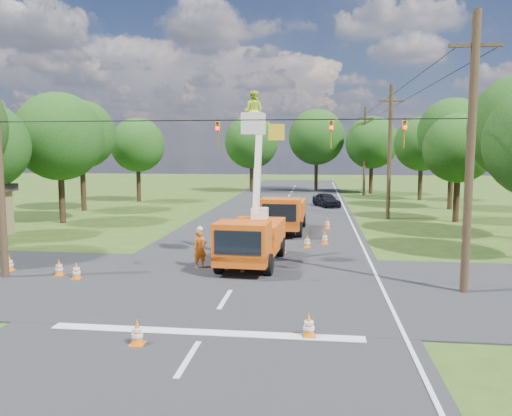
# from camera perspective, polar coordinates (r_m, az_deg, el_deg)

# --- Properties ---
(ground) EXTENTS (140.00, 140.00, 0.00)m
(ground) POSITION_cam_1_polar(r_m,az_deg,el_deg) (37.05, 2.09, -1.42)
(ground) COLOR #284916
(ground) RESTS_ON ground
(road_main) EXTENTS (12.00, 100.00, 0.06)m
(road_main) POSITION_cam_1_polar(r_m,az_deg,el_deg) (37.05, 2.09, -1.42)
(road_main) COLOR black
(road_main) RESTS_ON ground
(road_cross) EXTENTS (56.00, 10.00, 0.07)m
(road_cross) POSITION_cam_1_polar(r_m,az_deg,el_deg) (19.52, -2.47, -8.79)
(road_cross) COLOR black
(road_cross) RESTS_ON ground
(stop_bar) EXTENTS (9.00, 0.45, 0.02)m
(stop_bar) POSITION_cam_1_polar(r_m,az_deg,el_deg) (14.66, -5.91, -14.14)
(stop_bar) COLOR silver
(stop_bar) RESTS_ON ground
(edge_line) EXTENTS (0.12, 90.00, 0.02)m
(edge_line) POSITION_cam_1_polar(r_m,az_deg,el_deg) (37.01, 10.77, -1.54)
(edge_line) COLOR silver
(edge_line) RESTS_ON ground
(bucket_truck) EXTENTS (2.72, 6.16, 7.83)m
(bucket_truck) POSITION_cam_1_polar(r_m,az_deg,el_deg) (22.46, -0.51, -2.36)
(bucket_truck) COLOR #E0590F
(bucket_truck) RESTS_ON ground
(second_truck) EXTENTS (2.66, 6.35, 2.35)m
(second_truck) POSITION_cam_1_polar(r_m,az_deg,el_deg) (31.53, 3.19, -0.60)
(second_truck) COLOR #E0590F
(second_truck) RESTS_ON ground
(ground_worker) EXTENTS (0.75, 0.72, 1.73)m
(ground_worker) POSITION_cam_1_polar(r_m,az_deg,el_deg) (22.13, -6.40, -4.68)
(ground_worker) COLOR orange
(ground_worker) RESTS_ON ground
(distant_car) EXTENTS (2.90, 4.10, 1.30)m
(distant_car) POSITION_cam_1_polar(r_m,az_deg,el_deg) (46.21, 8.05, 0.93)
(distant_car) COLOR black
(distant_car) RESTS_ON ground
(traffic_cone_0) EXTENTS (0.38, 0.38, 0.71)m
(traffic_cone_0) POSITION_cam_1_polar(r_m,az_deg,el_deg) (14.05, -13.42, -13.68)
(traffic_cone_0) COLOR orange
(traffic_cone_0) RESTS_ON ground
(traffic_cone_1) EXTENTS (0.38, 0.38, 0.71)m
(traffic_cone_1) POSITION_cam_1_polar(r_m,az_deg,el_deg) (14.27, 6.06, -13.21)
(traffic_cone_1) COLOR orange
(traffic_cone_1) RESTS_ON ground
(traffic_cone_2) EXTENTS (0.38, 0.38, 0.71)m
(traffic_cone_2) POSITION_cam_1_polar(r_m,az_deg,el_deg) (25.17, 3.03, -4.44)
(traffic_cone_2) COLOR orange
(traffic_cone_2) RESTS_ON ground
(traffic_cone_3) EXTENTS (0.38, 0.38, 0.71)m
(traffic_cone_3) POSITION_cam_1_polar(r_m,az_deg,el_deg) (26.69, 5.88, -3.83)
(traffic_cone_3) COLOR orange
(traffic_cone_3) RESTS_ON ground
(traffic_cone_4) EXTENTS (0.38, 0.38, 0.71)m
(traffic_cone_4) POSITION_cam_1_polar(r_m,az_deg,el_deg) (21.47, -19.83, -6.77)
(traffic_cone_4) COLOR orange
(traffic_cone_4) RESTS_ON ground
(traffic_cone_5) EXTENTS (0.38, 0.38, 0.71)m
(traffic_cone_5) POSITION_cam_1_polar(r_m,az_deg,el_deg) (22.31, -21.59, -6.35)
(traffic_cone_5) COLOR orange
(traffic_cone_5) RESTS_ON ground
(traffic_cone_6) EXTENTS (0.38, 0.38, 0.71)m
(traffic_cone_6) POSITION_cam_1_polar(r_m,az_deg,el_deg) (23.99, -26.35, -5.69)
(traffic_cone_6) COLOR orange
(traffic_cone_6) RESTS_ON ground
(traffic_cone_7) EXTENTS (0.38, 0.38, 0.71)m
(traffic_cone_7) POSITION_cam_1_polar(r_m,az_deg,el_deg) (33.26, 8.17, -1.78)
(traffic_cone_7) COLOR orange
(traffic_cone_7) RESTS_ON ground
(traffic_cone_8) EXTENTS (0.38, 0.38, 0.71)m
(traffic_cone_8) POSITION_cam_1_polar(r_m,az_deg,el_deg) (27.82, 7.87, -3.43)
(traffic_cone_8) COLOR orange
(traffic_cone_8) RESTS_ON ground
(pole_right_near) EXTENTS (1.80, 0.30, 10.00)m
(pole_right_near) POSITION_cam_1_polar(r_m,az_deg,el_deg) (19.32, 23.30, 5.85)
(pole_right_near) COLOR #4C3823
(pole_right_near) RESTS_ON ground
(pole_right_mid) EXTENTS (1.80, 0.30, 10.00)m
(pole_right_mid) POSITION_cam_1_polar(r_m,az_deg,el_deg) (38.93, 15.03, 6.29)
(pole_right_mid) COLOR #4C3823
(pole_right_mid) RESTS_ON ground
(pole_right_far) EXTENTS (1.80, 0.30, 10.00)m
(pole_right_far) POSITION_cam_1_polar(r_m,az_deg,el_deg) (58.80, 12.31, 6.41)
(pole_right_far) COLOR #4C3823
(pole_right_far) RESTS_ON ground
(signal_span) EXTENTS (18.00, 0.29, 1.07)m
(signal_span) POSITION_cam_1_polar(r_m,az_deg,el_deg) (18.58, 4.30, 8.74)
(signal_span) COLOR black
(signal_span) RESTS_ON ground
(tree_left_d) EXTENTS (6.20, 6.20, 9.24)m
(tree_left_d) POSITION_cam_1_polar(r_m,az_deg,el_deg) (38.14, -21.57, 7.58)
(tree_left_d) COLOR #382616
(tree_left_d) RESTS_ON ground
(tree_left_e) EXTENTS (5.80, 5.80, 9.41)m
(tree_left_e) POSITION_cam_1_polar(r_m,az_deg,el_deg) (45.20, -19.35, 7.92)
(tree_left_e) COLOR #382616
(tree_left_e) RESTS_ON ground
(tree_left_f) EXTENTS (5.40, 5.40, 8.40)m
(tree_left_f) POSITION_cam_1_polar(r_m,az_deg,el_deg) (51.76, -13.37, 7.01)
(tree_left_f) COLOR #382616
(tree_left_f) RESTS_ON ground
(tree_right_c) EXTENTS (5.00, 5.00, 7.83)m
(tree_right_c) POSITION_cam_1_polar(r_m,az_deg,el_deg) (38.89, 22.16, 6.33)
(tree_right_c) COLOR #382616
(tree_right_c) RESTS_ON ground
(tree_right_d) EXTENTS (6.00, 6.00, 9.70)m
(tree_right_d) POSITION_cam_1_polar(r_m,az_deg,el_deg) (47.06, 21.58, 7.99)
(tree_right_d) COLOR #382616
(tree_right_d) RESTS_ON ground
(tree_right_e) EXTENTS (5.60, 5.60, 8.63)m
(tree_right_e) POSITION_cam_1_polar(r_m,az_deg,el_deg) (54.62, 18.40, 6.96)
(tree_right_e) COLOR #382616
(tree_right_e) RESTS_ON ground
(tree_far_a) EXTENTS (6.60, 6.60, 9.50)m
(tree_far_a) POSITION_cam_1_polar(r_m,az_deg,el_deg) (62.10, -0.53, 7.56)
(tree_far_a) COLOR #382616
(tree_far_a) RESTS_ON ground
(tree_far_b) EXTENTS (7.00, 7.00, 10.32)m
(tree_far_b) POSITION_cam_1_polar(r_m,az_deg,el_deg) (63.58, 6.94, 8.05)
(tree_far_b) COLOR #382616
(tree_far_b) RESTS_ON ground
(tree_far_c) EXTENTS (6.20, 6.20, 9.18)m
(tree_far_c) POSITION_cam_1_polar(r_m,az_deg,el_deg) (60.90, 13.11, 7.29)
(tree_far_c) COLOR #382616
(tree_far_c) RESTS_ON ground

